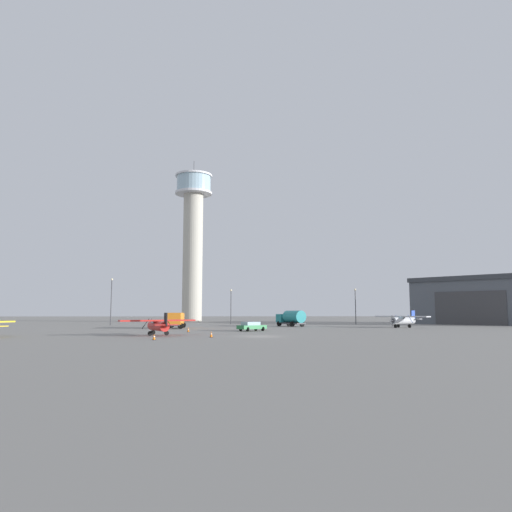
# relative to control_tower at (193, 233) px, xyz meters

# --- Properties ---
(ground_plane) EXTENTS (400.00, 400.00, 0.00)m
(ground_plane) POSITION_rel_control_tower_xyz_m (14.26, -73.39, -24.26)
(ground_plane) COLOR gray
(control_tower) EXTENTS (10.17, 10.17, 44.65)m
(control_tower) POSITION_rel_control_tower_xyz_m (0.00, 0.00, 0.00)
(control_tower) COLOR #B2AD9E
(control_tower) RESTS_ON ground_plane
(hangar) EXTENTS (33.11, 33.70, 10.49)m
(hangar) POSITION_rel_control_tower_xyz_m (68.08, -25.04, -19.00)
(hangar) COLOR #4C5159
(hangar) RESTS_ON ground_plane
(airplane_red) EXTENTS (9.09, 7.23, 2.77)m
(airplane_red) POSITION_rel_control_tower_xyz_m (1.89, -70.97, -22.97)
(airplane_red) COLOR red
(airplane_red) RESTS_ON ground_plane
(airplane_silver) EXTENTS (8.05, 8.97, 3.04)m
(airplane_silver) POSITION_rel_control_tower_xyz_m (41.50, -45.75, -22.84)
(airplane_silver) COLOR #B7BABF
(airplane_silver) RESTS_ON ground_plane
(truck_box_orange) EXTENTS (3.14, 7.23, 2.66)m
(truck_box_orange) POSITION_rel_control_tower_xyz_m (1.27, -47.52, -22.72)
(truck_box_orange) COLOR #38383D
(truck_box_orange) RESTS_ON ground_plane
(truck_fuel_tanker_teal) EXTENTS (5.30, 7.18, 3.04)m
(truck_fuel_tanker_teal) POSITION_rel_control_tower_xyz_m (22.29, -38.53, -22.60)
(truck_fuel_tanker_teal) COLOR #38383D
(truck_fuel_tanker_teal) RESTS_ON ground_plane
(car_green) EXTENTS (4.58, 4.01, 1.37)m
(car_green) POSITION_rel_control_tower_xyz_m (13.77, -58.89, -23.52)
(car_green) COLOR #287A42
(car_green) RESTS_ON ground_plane
(light_post_west) EXTENTS (0.44, 0.44, 7.85)m
(light_post_west) POSITION_rel_control_tower_xyz_m (38.03, -26.05, -19.53)
(light_post_west) COLOR #38383D
(light_post_west) RESTS_ON ground_plane
(light_post_east) EXTENTS (0.44, 0.44, 7.81)m
(light_post_east) POSITION_rel_control_tower_xyz_m (10.62, -22.46, -19.55)
(light_post_east) COLOR #38383D
(light_post_east) RESTS_ON ground_plane
(light_post_centre) EXTENTS (0.44, 0.44, 9.78)m
(light_post_centre) POSITION_rel_control_tower_xyz_m (-14.39, -28.86, -18.52)
(light_post_centre) COLOR #38383D
(light_post_centre) RESTS_ON ground_plane
(traffic_cone_near_left) EXTENTS (0.36, 0.36, 0.68)m
(traffic_cone_near_left) POSITION_rel_control_tower_xyz_m (4.68, -61.49, -23.93)
(traffic_cone_near_left) COLOR black
(traffic_cone_near_left) RESTS_ON ground_plane
(traffic_cone_near_right) EXTENTS (0.36, 0.36, 0.68)m
(traffic_cone_near_right) POSITION_rel_control_tower_xyz_m (8.53, -75.37, -23.93)
(traffic_cone_near_right) COLOR black
(traffic_cone_near_right) RESTS_ON ground_plane
(traffic_cone_mid_apron) EXTENTS (0.36, 0.36, 0.61)m
(traffic_cone_mid_apron) POSITION_rel_control_tower_xyz_m (2.82, -79.85, -23.97)
(traffic_cone_mid_apron) COLOR black
(traffic_cone_mid_apron) RESTS_ON ground_plane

